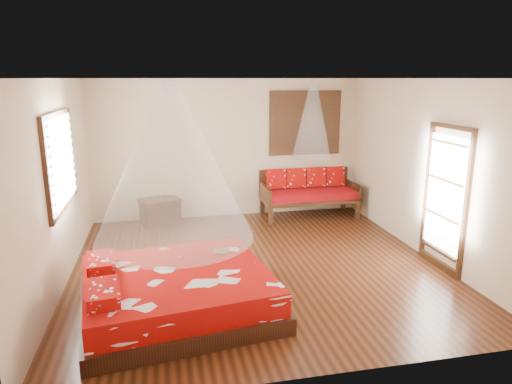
% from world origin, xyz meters
% --- Properties ---
extents(room, '(5.54, 5.54, 2.84)m').
position_xyz_m(room, '(0.00, 0.00, 1.40)').
color(room, black).
rests_on(room, ground).
extents(bed, '(2.54, 2.35, 0.65)m').
position_xyz_m(bed, '(-1.26, -1.16, 0.25)').
color(bed, black).
rests_on(bed, floor).
extents(daybed, '(1.95, 0.87, 0.98)m').
position_xyz_m(daybed, '(1.60, 2.39, 0.52)').
color(daybed, black).
rests_on(daybed, floor).
extents(storage_chest, '(0.87, 0.76, 0.50)m').
position_xyz_m(storage_chest, '(-1.43, 2.45, 0.25)').
color(storage_chest, black).
rests_on(storage_chest, floor).
extents(shutter_panel, '(1.52, 0.06, 1.32)m').
position_xyz_m(shutter_panel, '(1.60, 2.72, 1.90)').
color(shutter_panel, black).
rests_on(shutter_panel, wall_back).
extents(window_left, '(0.10, 1.74, 1.34)m').
position_xyz_m(window_left, '(-2.71, 0.20, 1.70)').
color(window_left, black).
rests_on(window_left, wall_left).
extents(glazed_door, '(0.08, 1.02, 2.16)m').
position_xyz_m(glazed_door, '(2.72, -0.60, 1.07)').
color(glazed_door, black).
rests_on(glazed_door, floor).
extents(wine_tray, '(0.23, 0.23, 0.19)m').
position_xyz_m(wine_tray, '(-0.62, -0.60, 0.55)').
color(wine_tray, brown).
rests_on(wine_tray, bed).
extents(mosquito_net_main, '(1.87, 1.87, 1.80)m').
position_xyz_m(mosquito_net_main, '(-1.24, -1.16, 1.85)').
color(mosquito_net_main, white).
rests_on(mosquito_net_main, ceiling).
extents(mosquito_net_daybed, '(0.77, 0.77, 1.50)m').
position_xyz_m(mosquito_net_daybed, '(1.60, 2.25, 2.00)').
color(mosquito_net_daybed, white).
rests_on(mosquito_net_daybed, ceiling).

